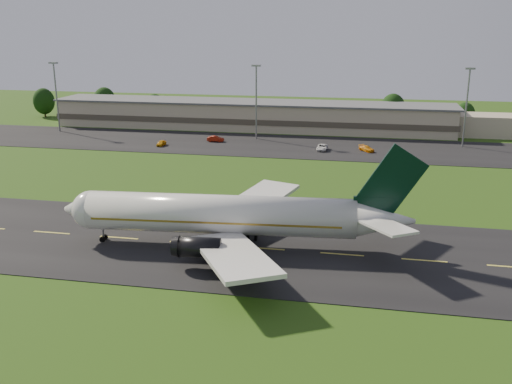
% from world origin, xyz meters
% --- Properties ---
extents(ground, '(360.00, 360.00, 0.00)m').
position_xyz_m(ground, '(0.00, 0.00, 0.00)').
color(ground, '#234210').
rests_on(ground, ground).
extents(taxiway, '(220.00, 30.00, 0.10)m').
position_xyz_m(taxiway, '(0.00, 0.00, 0.05)').
color(taxiway, black).
rests_on(taxiway, ground).
extents(apron, '(260.00, 30.00, 0.10)m').
position_xyz_m(apron, '(0.00, 72.00, 0.05)').
color(apron, black).
rests_on(apron, ground).
extents(airliner, '(51.28, 42.03, 15.57)m').
position_xyz_m(airliner, '(16.57, 0.07, 4.66)').
color(airliner, white).
rests_on(airliner, ground).
extents(terminal, '(145.00, 16.00, 8.40)m').
position_xyz_m(terminal, '(6.40, 96.18, 3.99)').
color(terminal, tan).
rests_on(terminal, ground).
extents(light_mast_west, '(2.40, 1.20, 20.35)m').
position_xyz_m(light_mast_west, '(-55.00, 80.00, 12.74)').
color(light_mast_west, gray).
rests_on(light_mast_west, ground).
extents(light_mast_centre, '(2.40, 1.20, 20.35)m').
position_xyz_m(light_mast_centre, '(5.00, 80.00, 12.74)').
color(light_mast_centre, gray).
rests_on(light_mast_centre, ground).
extents(light_mast_east, '(2.40, 1.20, 20.35)m').
position_xyz_m(light_mast_east, '(60.00, 80.00, 12.74)').
color(light_mast_east, gray).
rests_on(light_mast_east, ground).
extents(tree_line, '(198.42, 9.76, 10.52)m').
position_xyz_m(tree_line, '(25.60, 106.22, 5.22)').
color(tree_line, black).
rests_on(tree_line, ground).
extents(service_vehicle_a, '(1.64, 4.08, 1.39)m').
position_xyz_m(service_vehicle_a, '(-17.61, 65.57, 0.80)').
color(service_vehicle_a, '#DC9B0C').
rests_on(service_vehicle_a, apron).
extents(service_vehicle_b, '(4.59, 1.62, 1.51)m').
position_xyz_m(service_vehicle_b, '(-5.03, 73.66, 0.85)').
color(service_vehicle_b, maroon).
rests_on(service_vehicle_b, apron).
extents(service_vehicle_c, '(2.52, 5.39, 1.49)m').
position_xyz_m(service_vehicle_c, '(24.41, 68.12, 0.85)').
color(service_vehicle_c, silver).
rests_on(service_vehicle_c, apron).
extents(service_vehicle_d, '(4.44, 4.89, 1.37)m').
position_xyz_m(service_vehicle_d, '(35.49, 69.00, 0.79)').
color(service_vehicle_d, orange).
rests_on(service_vehicle_d, apron).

